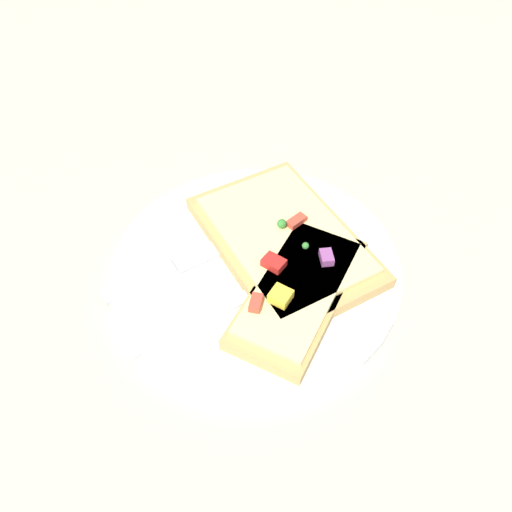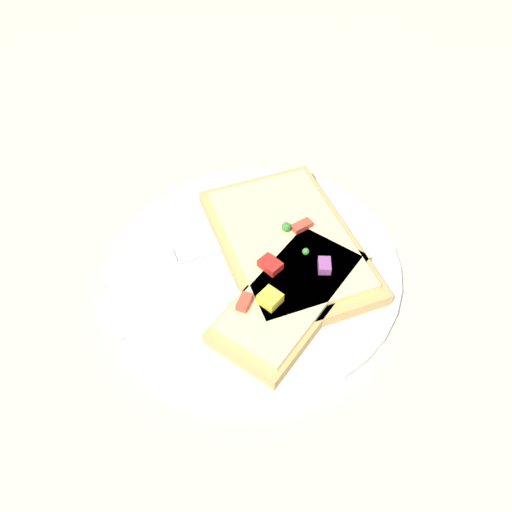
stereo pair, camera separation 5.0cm
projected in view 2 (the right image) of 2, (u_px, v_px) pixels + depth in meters
The scene contains 7 objects.
ground_plane at pixel (256, 270), 0.52m from camera, with size 4.00×4.00×0.00m, color #BCB29E.
plate at pixel (256, 266), 0.51m from camera, with size 0.29×0.29×0.01m.
fork at pixel (245, 293), 0.48m from camera, with size 0.20×0.13×0.01m.
knife at pixel (183, 255), 0.51m from camera, with size 0.18×0.12×0.01m.
pizza_slice_main at pixel (287, 242), 0.51m from camera, with size 0.22×0.24×0.03m.
pizza_slice_corner at pixel (291, 296), 0.47m from camera, with size 0.17×0.08×0.03m.
crumb_scatter at pixel (281, 240), 0.52m from camera, with size 0.12×0.08×0.01m.
Camera 2 is at (0.26, 0.19, 0.40)m, focal length 35.00 mm.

